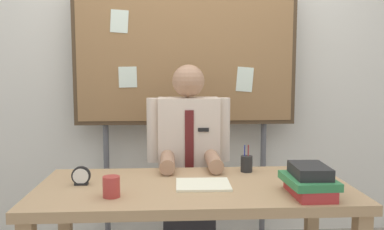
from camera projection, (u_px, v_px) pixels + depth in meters
The scene contains 9 objects.
back_wall at pixel (185, 69), 3.23m from camera, with size 6.40×0.08×2.70m, color silver.
desk at pixel (194, 201), 2.11m from camera, with size 1.63×0.76×0.74m.
person at pixel (189, 175), 2.68m from camera, with size 0.55×0.56×1.38m.
bulletin_board at pixel (186, 55), 3.01m from camera, with size 1.68×0.09×2.03m.
book_stack at pixel (309, 181), 1.92m from camera, with size 0.22×0.30×0.15m.
open_notebook at pixel (203, 185), 2.09m from camera, with size 0.28×0.23×0.01m, color #F4EFCC.
desk_clock at pixel (81, 177), 2.10m from camera, with size 0.10×0.04×0.10m.
coffee_mug at pixel (111, 187), 1.89m from camera, with size 0.08×0.08×0.10m, color #B23833.
pen_holder at pixel (247, 164), 2.37m from camera, with size 0.07×0.07×0.16m.
Camera 1 is at (-0.13, -2.05, 1.33)m, focal length 37.49 mm.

